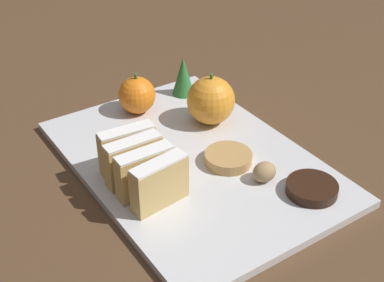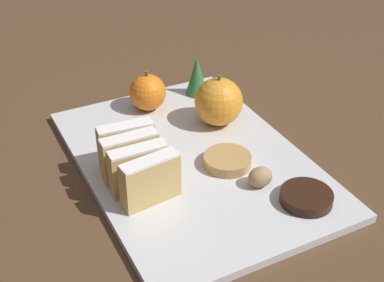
% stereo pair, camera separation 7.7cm
% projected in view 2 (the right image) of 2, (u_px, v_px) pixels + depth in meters
% --- Properties ---
extents(ground_plane, '(6.00, 6.00, 0.00)m').
position_uv_depth(ground_plane, '(192.00, 165.00, 0.79)').
color(ground_plane, '#513823').
extents(serving_platter, '(0.31, 0.44, 0.01)m').
position_uv_depth(serving_platter, '(192.00, 161.00, 0.79)').
color(serving_platter, silver).
rests_on(serving_platter, ground_plane).
extents(stollen_slice_front, '(0.08, 0.03, 0.07)m').
position_uv_depth(stollen_slice_front, '(151.00, 181.00, 0.68)').
color(stollen_slice_front, tan).
rests_on(stollen_slice_front, serving_platter).
extents(stollen_slice_second, '(0.08, 0.02, 0.07)m').
position_uv_depth(stollen_slice_second, '(139.00, 169.00, 0.71)').
color(stollen_slice_second, tan).
rests_on(stollen_slice_second, serving_platter).
extents(stollen_slice_third, '(0.08, 0.02, 0.07)m').
position_uv_depth(stollen_slice_third, '(131.00, 157.00, 0.73)').
color(stollen_slice_third, tan).
rests_on(stollen_slice_third, serving_platter).
extents(stollen_slice_fourth, '(0.08, 0.03, 0.07)m').
position_uv_depth(stollen_slice_fourth, '(126.00, 145.00, 0.75)').
color(stollen_slice_fourth, tan).
rests_on(stollen_slice_fourth, serving_platter).
extents(orange_near, '(0.06, 0.06, 0.07)m').
position_uv_depth(orange_near, '(145.00, 93.00, 0.89)').
color(orange_near, orange).
rests_on(orange_near, serving_platter).
extents(orange_far, '(0.08, 0.08, 0.09)m').
position_uv_depth(orange_far, '(219.00, 102.00, 0.84)').
color(orange_far, orange).
rests_on(orange_far, serving_platter).
extents(walnut, '(0.03, 0.03, 0.03)m').
position_uv_depth(walnut, '(260.00, 177.00, 0.72)').
color(walnut, tan).
rests_on(walnut, serving_platter).
extents(chocolate_cookie, '(0.07, 0.07, 0.01)m').
position_uv_depth(chocolate_cookie, '(306.00, 197.00, 0.70)').
color(chocolate_cookie, black).
rests_on(chocolate_cookie, serving_platter).
extents(gingerbread_cookie, '(0.07, 0.07, 0.02)m').
position_uv_depth(gingerbread_cookie, '(227.00, 161.00, 0.76)').
color(gingerbread_cookie, tan).
rests_on(gingerbread_cookie, serving_platter).
extents(evergreen_sprig, '(0.04, 0.04, 0.07)m').
position_uv_depth(evergreen_sprig, '(197.00, 76.00, 0.93)').
color(evergreen_sprig, '#2D7538').
rests_on(evergreen_sprig, serving_platter).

